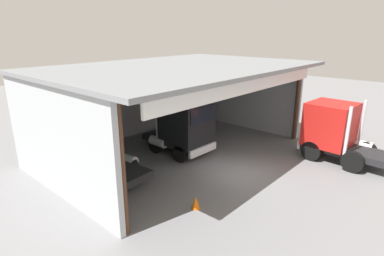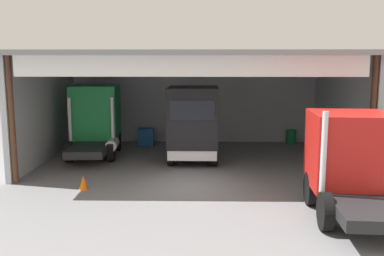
{
  "view_description": "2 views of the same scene",
  "coord_description": "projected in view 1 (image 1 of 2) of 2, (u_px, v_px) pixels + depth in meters",
  "views": [
    {
      "loc": [
        -13.03,
        -8.33,
        7.23
      ],
      "look_at": [
        0.0,
        3.27,
        1.82
      ],
      "focal_mm": 29.26,
      "sensor_mm": 36.0,
      "label": 1
    },
    {
      "loc": [
        0.4,
        -16.8,
        5.08
      ],
      "look_at": [
        0.0,
        3.27,
        1.82
      ],
      "focal_mm": 40.27,
      "sensor_mm": 36.0,
      "label": 2
    }
  ],
  "objects": [
    {
      "name": "tool_cart",
      "position": [
        105.0,
        143.0,
        19.71
      ],
      "size": [
        0.9,
        0.6,
        1.0
      ],
      "primitive_type": "cube",
      "color": "#1E59A5",
      "rests_on": "ground"
    },
    {
      "name": "workshop_shed",
      "position": [
        166.0,
        90.0,
        19.05
      ],
      "size": [
        15.47,
        10.66,
        5.39
      ],
      "color": "#ADB2B7",
      "rests_on": "ground"
    },
    {
      "name": "oil_drum",
      "position": [
        191.0,
        116.0,
        26.2
      ],
      "size": [
        0.58,
        0.58,
        0.86
      ],
      "primitive_type": "cylinder",
      "color": "#197233",
      "rests_on": "ground"
    },
    {
      "name": "truck_green_center_right_bay",
      "position": [
        91.0,
        139.0,
        16.05
      ],
      "size": [
        2.77,
        5.35,
        3.66
      ],
      "rotation": [
        0.0,
        0.0,
        0.07
      ],
      "color": "#197F3D",
      "rests_on": "ground"
    },
    {
      "name": "ground_plane",
      "position": [
        238.0,
        172.0,
        16.73
      ],
      "size": [
        80.0,
        80.0,
        0.0
      ],
      "primitive_type": "plane",
      "color": "slate",
      "rests_on": "ground"
    },
    {
      "name": "truck_black_right_bay",
      "position": [
        184.0,
        123.0,
        18.67
      ],
      "size": [
        2.58,
        4.56,
        3.72
      ],
      "rotation": [
        0.0,
        0.0,
        3.13
      ],
      "color": "black",
      "rests_on": "ground"
    },
    {
      "name": "traffic_cone",
      "position": [
        196.0,
        202.0,
        13.26
      ],
      "size": [
        0.36,
        0.36,
        0.56
      ],
      "primitive_type": "cone",
      "color": "orange",
      "rests_on": "ground"
    },
    {
      "name": "truck_red_left_bay",
      "position": [
        335.0,
        130.0,
        18.05
      ],
      "size": [
        2.71,
        4.9,
        3.52
      ],
      "rotation": [
        0.0,
        0.0,
        -0.06
      ],
      "color": "red",
      "rests_on": "ground"
    }
  ]
}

